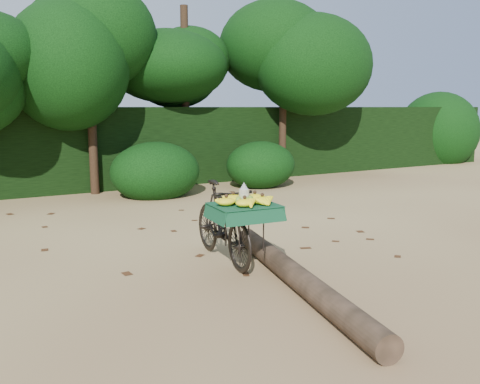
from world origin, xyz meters
TOP-DOWN VIEW (x-y plane):
  - ground at (0.00, 0.00)m, footprint 80.00×80.00m
  - vendor_bicycle at (0.66, -0.28)m, footprint 0.72×1.70m
  - fallen_log at (0.89, -1.44)m, footprint 0.93×3.25m
  - hedge_backdrop at (0.00, 6.30)m, footprint 26.00×1.80m
  - tree_row at (-0.65, 5.50)m, footprint 14.50×2.00m
  - bush_clumps at (0.50, 4.30)m, footprint 8.80×1.70m
  - leaf_litter at (0.00, 0.65)m, footprint 7.00×7.30m

SIDE VIEW (x-z plane):
  - ground at x=0.00m, z-range 0.00..0.00m
  - leaf_litter at x=0.00m, z-range 0.00..0.01m
  - fallen_log at x=0.89m, z-range 0.00..0.24m
  - bush_clumps at x=0.50m, z-range 0.00..0.90m
  - vendor_bicycle at x=0.66m, z-range 0.01..0.96m
  - hedge_backdrop at x=0.00m, z-range 0.00..1.80m
  - tree_row at x=-0.65m, z-range 0.00..4.00m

